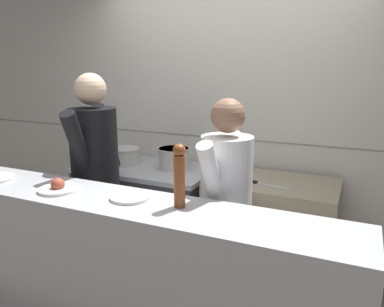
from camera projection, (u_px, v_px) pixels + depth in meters
The scene contains 12 objects.
wall_back_tiled at pixel (228, 121), 3.41m from camera, with size 8.00×0.06×2.60m.
oven_range at pixel (148, 213), 3.50m from camera, with size 1.22×0.71×0.90m.
prep_counter at pixel (271, 235), 3.03m from camera, with size 0.99×0.65×0.91m.
pass_counter at pixel (124, 282), 2.26m from camera, with size 2.71×0.45×1.05m.
stock_pot at pixel (124, 155), 3.47m from camera, with size 0.30×0.30×0.15m.
sauce_pot at pixel (174, 158), 3.32m from camera, with size 0.28×0.28×0.18m.
chefs_knife at pixel (262, 184), 2.85m from camera, with size 0.37×0.07×0.02m.
plated_dish_appetiser at pixel (58, 188), 2.29m from camera, with size 0.24×0.24×0.08m.
plated_dish_dessert at pixel (130, 197), 2.16m from camera, with size 0.23×0.23×0.02m.
pepper_mill at pixel (179, 175), 2.00m from camera, with size 0.07×0.07×0.35m.
chef_head_cook at pixel (96, 176), 2.86m from camera, with size 0.42×0.77×1.75m.
chef_sous at pixel (226, 210), 2.40m from camera, with size 0.35×0.70×1.61m.
Camera 1 is at (1.11, -1.84, 1.80)m, focal length 35.00 mm.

